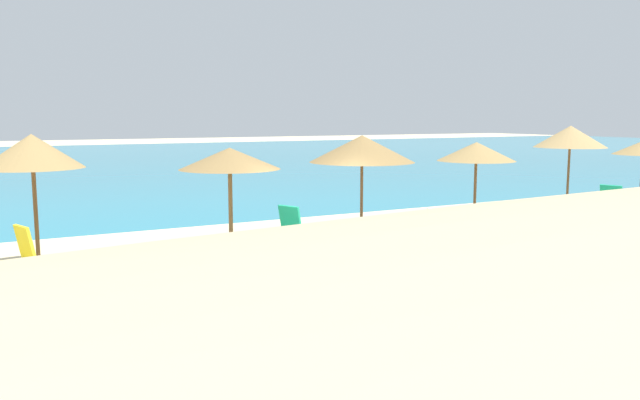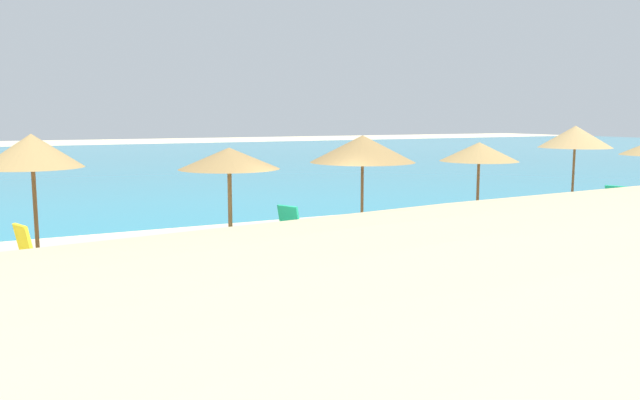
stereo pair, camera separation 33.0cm
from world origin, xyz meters
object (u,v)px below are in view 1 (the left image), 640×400
object	(u,v)px
beach_umbrella_6	(570,137)
lounge_chair_3	(419,232)
lounge_chair_2	(604,210)
beach_ball	(317,244)
beach_umbrella_4	(362,149)
cooler_box	(468,267)
lounge_chair_0	(280,236)
lounge_chair_1	(4,264)
beach_umbrella_3	(230,159)
beach_umbrella_5	(476,152)
beach_umbrella_2	(32,151)

from	to	relation	value
beach_umbrella_6	lounge_chair_3	bearing A→B (deg)	-167.18
lounge_chair_2	beach_ball	xyz separation A→B (m)	(-8.90, 1.09, -0.33)
beach_umbrella_4	cooler_box	xyz separation A→B (m)	(-0.04, -4.14, -2.17)
lounge_chair_0	lounge_chair_3	bearing A→B (deg)	-127.21
lounge_chair_1	beach_umbrella_6	bearing A→B (deg)	-107.32
beach_umbrella_3	lounge_chair_3	distance (m)	4.83
beach_umbrella_6	beach_umbrella_5	bearing A→B (deg)	175.71
lounge_chair_1	lounge_chair_2	world-z (taller)	lounge_chair_2
beach_umbrella_4	cooler_box	size ratio (longest dim) A/B	6.07
beach_umbrella_2	beach_ball	distance (m)	6.58
beach_umbrella_6	lounge_chair_1	bearing A→B (deg)	-177.32
lounge_chair_1	lounge_chair_2	bearing A→B (deg)	-112.77
beach_umbrella_6	cooler_box	distance (m)	8.96
beach_umbrella_5	lounge_chair_2	xyz separation A→B (m)	(3.37, -1.77, -1.71)
beach_umbrella_4	cooler_box	world-z (taller)	beach_umbrella_4
beach_umbrella_4	lounge_chair_1	xyz separation A→B (m)	(-8.27, -0.77, -1.89)
beach_umbrella_3	lounge_chair_0	size ratio (longest dim) A/B	1.71
beach_ball	beach_umbrella_4	bearing A→B (deg)	16.07
lounge_chair_2	beach_umbrella_3	bearing A→B (deg)	62.10
beach_umbrella_2	lounge_chair_3	bearing A→B (deg)	-12.12
beach_umbrella_4	beach_ball	bearing A→B (deg)	-163.93
beach_umbrella_2	beach_umbrella_3	size ratio (longest dim) A/B	1.15
beach_umbrella_6	lounge_chair_3	xyz separation A→B (m)	(-6.93, -1.58, -2.14)
beach_umbrella_5	lounge_chair_1	size ratio (longest dim) A/B	1.60
beach_umbrella_2	beach_umbrella_5	bearing A→B (deg)	0.34
beach_umbrella_4	beach_umbrella_2	bearing A→B (deg)	178.73
beach_umbrella_5	beach_ball	size ratio (longest dim) A/B	9.78
beach_ball	beach_umbrella_5	bearing A→B (deg)	6.96
beach_umbrella_4	lounge_chair_0	xyz separation A→B (m)	(-2.68, -0.83, -1.87)
beach_umbrella_4	beach_umbrella_6	size ratio (longest dim) A/B	0.93
beach_umbrella_5	beach_ball	world-z (taller)	beach_umbrella_5
beach_umbrella_3	beach_umbrella_5	distance (m)	7.49
beach_umbrella_5	cooler_box	world-z (taller)	beach_umbrella_5
beach_umbrella_5	lounge_chair_0	distance (m)	6.99
beach_ball	cooler_box	bearing A→B (deg)	-68.32
beach_umbrella_5	beach_ball	xyz separation A→B (m)	(-5.53, -0.68, -2.04)
beach_umbrella_2	beach_umbrella_4	xyz separation A→B (m)	(7.62, -0.17, -0.12)
beach_umbrella_5	beach_ball	distance (m)	5.94
beach_umbrella_4	cooler_box	distance (m)	4.67
beach_umbrella_4	lounge_chair_1	bearing A→B (deg)	-174.70
lounge_chair_0	lounge_chair_3	xyz separation A→B (m)	(3.32, -0.77, -0.07)
beach_umbrella_3	beach_umbrella_4	size ratio (longest dim) A/B	0.91
beach_umbrella_4	beach_umbrella_5	xyz separation A→B (m)	(4.02, 0.24, -0.19)
lounge_chair_2	lounge_chair_3	size ratio (longest dim) A/B	1.26
beach_umbrella_6	lounge_chair_0	xyz separation A→B (m)	(-10.24, -0.80, -2.07)
lounge_chair_3	beach_ball	distance (m)	2.46
beach_umbrella_5	cooler_box	distance (m)	6.29
beach_umbrella_6	lounge_chair_1	xyz separation A→B (m)	(-15.83, -0.74, -2.09)
lounge_chair_1	beach_ball	size ratio (longest dim) A/B	6.10
beach_ball	cooler_box	distance (m)	3.98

